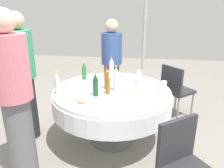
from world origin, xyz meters
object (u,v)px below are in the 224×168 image
(plate_front, at_px, (81,103))
(person_outer, at_px, (23,76))
(person_inner, at_px, (112,64))
(bottle_amber_near, at_px, (107,78))
(bottle_amber_inner, at_px, (108,83))
(plate_left, at_px, (97,80))
(person_near, at_px, (15,99))
(bottle_clear_west, at_px, (57,84))
(bottle_dark_green_outer, at_px, (96,85))
(bottle_clear_east, at_px, (111,67))
(wine_glass_right, at_px, (139,73))
(plate_rear, at_px, (131,93))
(chair_mid, at_px, (184,162))
(wine_glass_west, at_px, (164,84))
(dining_table, at_px, (112,100))
(bottle_green_right, at_px, (84,71))
(plate_far, at_px, (110,100))
(bottle_clear_mid, at_px, (116,79))
(chair_east, at_px, (175,88))

(plate_front, bearing_deg, person_outer, -25.29)
(person_inner, bearing_deg, bottle_amber_near, -93.78)
(bottle_amber_inner, distance_m, plate_left, 0.51)
(plate_left, relative_size, person_near, 0.12)
(bottle_amber_near, xyz_separation_m, bottle_clear_west, (0.54, 0.28, -0.01))
(bottle_dark_green_outer, height_order, person_near, person_near)
(bottle_clear_east, bearing_deg, wine_glass_right, 147.85)
(bottle_amber_inner, height_order, person_inner, person_inner)
(plate_rear, bearing_deg, chair_mid, 119.13)
(bottle_clear_east, xyz_separation_m, plate_front, (0.17, 1.09, -0.11))
(wine_glass_right, height_order, plate_left, wine_glass_right)
(person_inner, bearing_deg, wine_glass_west, -62.40)
(plate_left, height_order, chair_mid, chair_mid)
(dining_table, xyz_separation_m, bottle_green_right, (0.45, -0.35, 0.27))
(plate_rear, height_order, person_outer, person_outer)
(plate_far, bearing_deg, bottle_clear_mid, -93.71)
(person_outer, bearing_deg, plate_far, -106.88)
(plate_front, bearing_deg, bottle_clear_east, -99.13)
(bottle_clear_mid, bearing_deg, person_near, 43.04)
(bottle_clear_mid, relative_size, chair_mid, 0.36)
(chair_east, bearing_deg, wine_glass_right, -94.07)
(dining_table, xyz_separation_m, bottle_clear_west, (0.61, 0.26, 0.28))
(plate_front, bearing_deg, wine_glass_right, -126.06)
(person_inner, height_order, chair_east, person_inner)
(dining_table, distance_m, bottle_amber_inner, 0.32)
(chair_east, bearing_deg, bottle_clear_east, -121.92)
(plate_front, relative_size, person_inner, 0.16)
(bottle_dark_green_outer, distance_m, plate_rear, 0.44)
(person_outer, relative_size, chair_east, 1.93)
(plate_rear, distance_m, person_near, 1.27)
(dining_table, height_order, wine_glass_west, wine_glass_west)
(dining_table, xyz_separation_m, person_inner, (0.15, -1.05, 0.21))
(bottle_green_right, relative_size, wine_glass_west, 1.76)
(bottle_clear_west, distance_m, bottle_clear_east, 1.02)
(bottle_clear_west, distance_m, plate_front, 0.42)
(bottle_dark_green_outer, xyz_separation_m, bottle_green_right, (0.29, -0.58, -0.01))
(bottle_clear_west, height_order, chair_mid, bottle_clear_west)
(bottle_clear_mid, xyz_separation_m, wine_glass_west, (-0.58, 0.01, -0.04))
(person_inner, bearing_deg, bottle_green_right, -121.18)
(person_outer, bearing_deg, plate_front, -117.65)
(wine_glass_west, distance_m, plate_left, 0.95)
(person_inner, bearing_deg, plate_far, -90.84)
(bottle_dark_green_outer, relative_size, plate_front, 1.18)
(bottle_clear_west, bearing_deg, bottle_green_right, -105.17)
(bottle_clear_west, relative_size, plate_left, 1.38)
(bottle_amber_inner, height_order, person_near, person_near)
(bottle_clear_west, bearing_deg, bottle_clear_east, -120.47)
(bottle_green_right, relative_size, chair_east, 0.31)
(bottle_clear_west, bearing_deg, wine_glass_west, -169.75)
(dining_table, relative_size, plate_front, 6.07)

